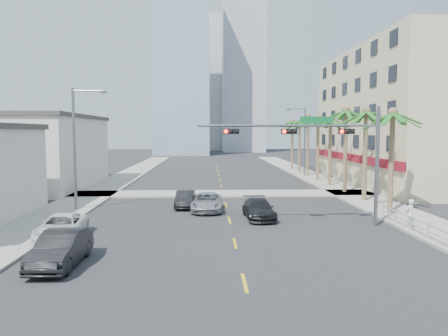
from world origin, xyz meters
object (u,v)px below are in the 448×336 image
object	(u,v)px
car_lane_center	(207,202)
pedestrian	(410,214)
car_parked_far	(61,227)
car_lane_left	(185,199)
traffic_signal_mast	(326,144)
car_lane_right	(259,209)
car_parked_mid	(61,249)

from	to	relation	value
car_lane_center	pedestrian	distance (m)	13.84
car_parked_far	car_lane_left	world-z (taller)	car_parked_far
car_lane_left	pedestrian	size ratio (longest dim) A/B	2.26
traffic_signal_mast	car_parked_far	size ratio (longest dim) A/B	2.34
car_lane_right	car_lane_left	bearing A→B (deg)	135.37
car_lane_right	pedestrian	distance (m)	9.34
traffic_signal_mast	car_lane_left	bearing A→B (deg)	141.62
traffic_signal_mast	car_lane_center	world-z (taller)	traffic_signal_mast
car_parked_far	car_lane_right	bearing A→B (deg)	19.35
car_lane_right	traffic_signal_mast	bearing A→B (deg)	-36.35
car_parked_mid	car_parked_far	world-z (taller)	car_parked_mid
car_lane_center	car_lane_right	xyz separation A→B (m)	(3.50, -3.00, -0.01)
car_parked_mid	car_lane_left	size ratio (longest dim) A/B	1.18
car_parked_mid	car_lane_left	world-z (taller)	car_parked_mid
car_parked_mid	car_parked_far	size ratio (longest dim) A/B	0.97
car_lane_left	car_lane_right	distance (m)	6.92
car_lane_left	car_lane_center	distance (m)	2.31
traffic_signal_mast	car_lane_center	bearing A→B (deg)	142.97
traffic_signal_mast	car_parked_mid	world-z (taller)	traffic_signal_mast
car_lane_center	pedestrian	size ratio (longest dim) A/B	2.74
car_parked_mid	car_lane_right	size ratio (longest dim) A/B	1.02
car_parked_far	car_lane_center	size ratio (longest dim) A/B	1.00
car_lane_center	car_lane_right	distance (m)	4.61
traffic_signal_mast	pedestrian	bearing A→B (deg)	-17.77
car_parked_far	car_lane_center	bearing A→B (deg)	40.97
car_lane_center	pedestrian	xyz separation A→B (m)	(11.94, -6.99, 0.36)
traffic_signal_mast	car_lane_right	world-z (taller)	traffic_signal_mast
car_lane_left	pedestrian	distance (m)	16.09
car_lane_center	traffic_signal_mast	bearing A→B (deg)	-35.45
car_parked_mid	car_lane_right	distance (m)	14.00
car_lane_left	pedestrian	xyz separation A→B (m)	(13.61, -8.58, 0.37)
car_lane_center	car_lane_left	bearing A→B (deg)	137.87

